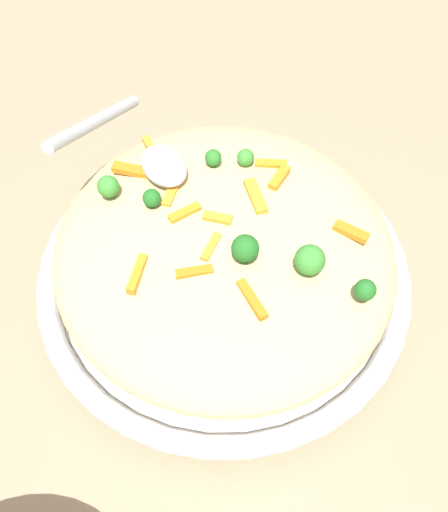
# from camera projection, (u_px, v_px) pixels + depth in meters

# --- Properties ---
(ground_plane) EXTENTS (2.40, 2.40, 0.00)m
(ground_plane) POSITION_uv_depth(u_px,v_px,m) (224.00, 291.00, 0.62)
(ground_plane) COLOR #9E7F60
(serving_bowl) EXTENTS (0.36, 0.36, 0.05)m
(serving_bowl) POSITION_uv_depth(u_px,v_px,m) (224.00, 278.00, 0.60)
(serving_bowl) COLOR silver
(serving_bowl) RESTS_ON ground_plane
(pasta_mound) EXTENTS (0.32, 0.32, 0.07)m
(pasta_mound) POSITION_uv_depth(u_px,v_px,m) (224.00, 250.00, 0.56)
(pasta_mound) COLOR #D1BA7A
(pasta_mound) RESTS_ON serving_bowl
(carrot_piece_0) EXTENTS (0.03, 0.03, 0.01)m
(carrot_piece_0) POSITION_uv_depth(u_px,v_px,m) (137.00, 274.00, 0.51)
(carrot_piece_0) COLOR orange
(carrot_piece_0) RESTS_ON pasta_mound
(carrot_piece_1) EXTENTS (0.02, 0.03, 0.01)m
(carrot_piece_1) POSITION_uv_depth(u_px,v_px,m) (271.00, 164.00, 0.58)
(carrot_piece_1) COLOR orange
(carrot_piece_1) RESTS_ON pasta_mound
(carrot_piece_2) EXTENTS (0.03, 0.02, 0.01)m
(carrot_piece_2) POSITION_uv_depth(u_px,v_px,m) (351.00, 232.00, 0.53)
(carrot_piece_2) COLOR orange
(carrot_piece_2) RESTS_ON pasta_mound
(carrot_piece_3) EXTENTS (0.04, 0.02, 0.01)m
(carrot_piece_3) POSITION_uv_depth(u_px,v_px,m) (256.00, 196.00, 0.55)
(carrot_piece_3) COLOR orange
(carrot_piece_3) RESTS_ON pasta_mound
(carrot_piece_4) EXTENTS (0.03, 0.04, 0.01)m
(carrot_piece_4) POSITION_uv_depth(u_px,v_px,m) (133.00, 170.00, 0.58)
(carrot_piece_4) COLOR orange
(carrot_piece_4) RESTS_ON pasta_mound
(carrot_piece_5) EXTENTS (0.02, 0.03, 0.01)m
(carrot_piece_5) POSITION_uv_depth(u_px,v_px,m) (279.00, 178.00, 0.57)
(carrot_piece_5) COLOR orange
(carrot_piece_5) RESTS_ON pasta_mound
(carrot_piece_6) EXTENTS (0.02, 0.03, 0.01)m
(carrot_piece_6) POSITION_uv_depth(u_px,v_px,m) (194.00, 272.00, 0.51)
(carrot_piece_6) COLOR orange
(carrot_piece_6) RESTS_ON pasta_mound
(carrot_piece_7) EXTENTS (0.02, 0.02, 0.01)m
(carrot_piece_7) POSITION_uv_depth(u_px,v_px,m) (218.00, 218.00, 0.54)
(carrot_piece_7) COLOR orange
(carrot_piece_7) RESTS_ON pasta_mound
(carrot_piece_8) EXTENTS (0.01, 0.03, 0.01)m
(carrot_piece_8) POSITION_uv_depth(u_px,v_px,m) (185.00, 213.00, 0.54)
(carrot_piece_8) COLOR orange
(carrot_piece_8) RESTS_ON pasta_mound
(carrot_piece_9) EXTENTS (0.03, 0.01, 0.01)m
(carrot_piece_9) POSITION_uv_depth(u_px,v_px,m) (151.00, 149.00, 0.59)
(carrot_piece_9) COLOR orange
(carrot_piece_9) RESTS_ON pasta_mound
(carrot_piece_10) EXTENTS (0.04, 0.03, 0.01)m
(carrot_piece_10) POSITION_uv_depth(u_px,v_px,m) (173.00, 190.00, 0.56)
(carrot_piece_10) COLOR orange
(carrot_piece_10) RESTS_ON pasta_mound
(carrot_piece_11) EXTENTS (0.02, 0.03, 0.01)m
(carrot_piece_11) POSITION_uv_depth(u_px,v_px,m) (211.00, 247.00, 0.52)
(carrot_piece_11) COLOR orange
(carrot_piece_11) RESTS_ON pasta_mound
(carrot_piece_12) EXTENTS (0.04, 0.01, 0.01)m
(carrot_piece_12) POSITION_uv_depth(u_px,v_px,m) (252.00, 299.00, 0.49)
(carrot_piece_12) COLOR orange
(carrot_piece_12) RESTS_ON pasta_mound
(broccoli_floret_0) EXTENTS (0.02, 0.02, 0.02)m
(broccoli_floret_0) POSITION_uv_depth(u_px,v_px,m) (246.00, 158.00, 0.57)
(broccoli_floret_0) COLOR #377928
(broccoli_floret_0) RESTS_ON pasta_mound
(broccoli_floret_1) EXTENTS (0.03, 0.03, 0.03)m
(broccoli_floret_1) POSITION_uv_depth(u_px,v_px,m) (310.00, 260.00, 0.50)
(broccoli_floret_1) COLOR #377928
(broccoli_floret_1) RESTS_ON pasta_mound
(broccoli_floret_2) EXTENTS (0.02, 0.02, 0.02)m
(broccoli_floret_2) POSITION_uv_depth(u_px,v_px,m) (108.00, 187.00, 0.55)
(broccoli_floret_2) COLOR #377928
(broccoli_floret_2) RESTS_ON pasta_mound
(broccoli_floret_3) EXTENTS (0.02, 0.02, 0.02)m
(broccoli_floret_3) POSITION_uv_depth(u_px,v_px,m) (213.00, 158.00, 0.57)
(broccoli_floret_3) COLOR #296820
(broccoli_floret_3) RESTS_ON pasta_mound
(broccoli_floret_4) EXTENTS (0.02, 0.02, 0.02)m
(broccoli_floret_4) POSITION_uv_depth(u_px,v_px,m) (152.00, 198.00, 0.54)
(broccoli_floret_4) COLOR #205B1C
(broccoli_floret_4) RESTS_ON pasta_mound
(broccoli_floret_5) EXTENTS (0.02, 0.02, 0.03)m
(broccoli_floret_5) POSITION_uv_depth(u_px,v_px,m) (247.00, 248.00, 0.50)
(broccoli_floret_5) COLOR #205B1C
(broccoli_floret_5) RESTS_ON pasta_mound
(broccoli_floret_6) EXTENTS (0.02, 0.02, 0.02)m
(broccoli_floret_6) POSITION_uv_depth(u_px,v_px,m) (365.00, 290.00, 0.49)
(broccoli_floret_6) COLOR #205B1C
(broccoli_floret_6) RESTS_ON pasta_mound
(serving_spoon) EXTENTS (0.13, 0.12, 0.07)m
(serving_spoon) POSITION_uv_depth(u_px,v_px,m) (141.00, 151.00, 0.56)
(serving_spoon) COLOR #B7B7BC
(serving_spoon) RESTS_ON pasta_mound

